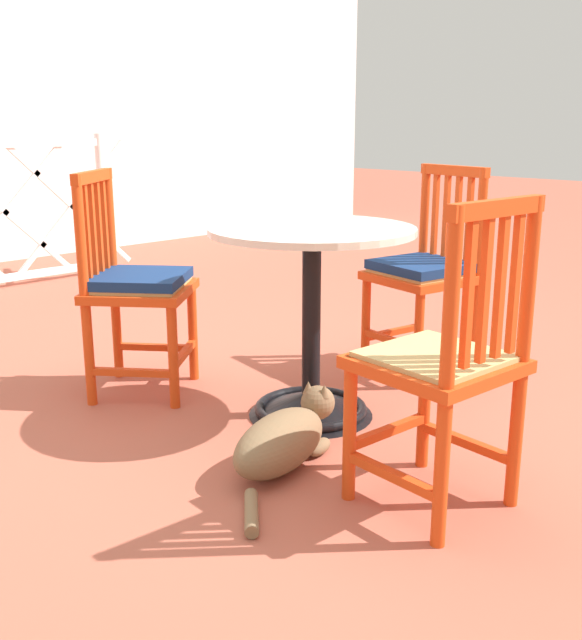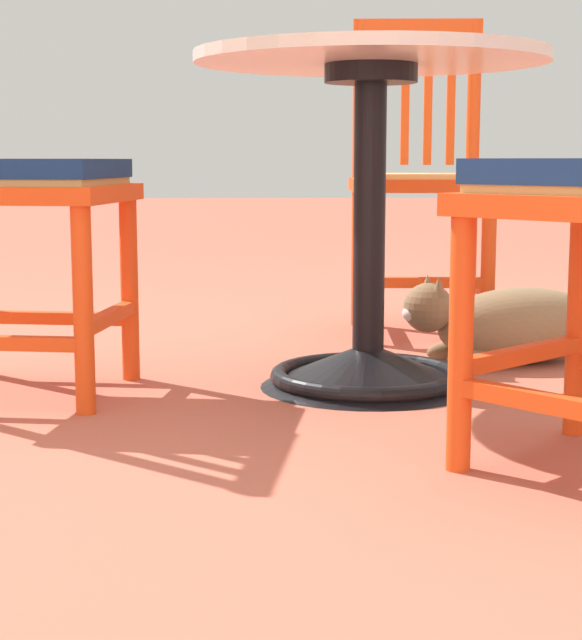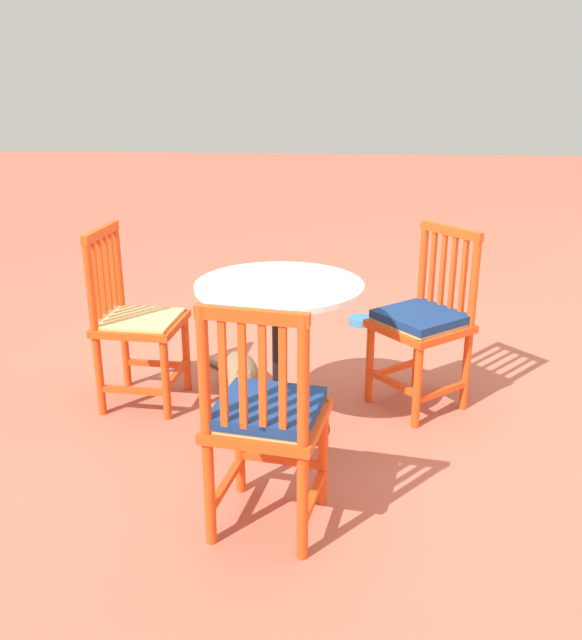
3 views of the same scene
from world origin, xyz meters
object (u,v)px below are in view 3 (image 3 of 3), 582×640
at_px(cafe_table, 280,374).
at_px(orange_chair_facing_out, 423,323).
at_px(tabby_cat, 240,376).
at_px(orange_chair_at_corner, 266,419).
at_px(orange_chair_by_planter, 136,323).
at_px(pet_water_bowl, 361,321).

distance_m(cafe_table, orange_chair_facing_out, 0.77).
xyz_separation_m(orange_chair_facing_out, tabby_cat, (-0.05, -0.94, -0.35)).
relative_size(cafe_table, orange_chair_at_corner, 0.83).
height_order(orange_chair_facing_out, orange_chair_by_planter, same).
bearing_deg(cafe_table, orange_chair_facing_out, 115.05).
height_order(orange_chair_facing_out, pet_water_bowl, orange_chair_facing_out).
relative_size(orange_chair_facing_out, pet_water_bowl, 5.36).
distance_m(orange_chair_by_planter, tabby_cat, 0.62).
bearing_deg(orange_chair_facing_out, pet_water_bowl, -166.88).
bearing_deg(cafe_table, orange_chair_by_planter, -107.80).
distance_m(orange_chair_facing_out, tabby_cat, 1.00).
relative_size(cafe_table, tabby_cat, 1.13).
bearing_deg(orange_chair_by_planter, orange_chair_at_corner, 37.91).
bearing_deg(tabby_cat, orange_chair_by_planter, -74.97).
distance_m(cafe_table, pet_water_bowl, 1.58).
xyz_separation_m(orange_chair_by_planter, tabby_cat, (-0.13, 0.50, -0.34)).
height_order(cafe_table, tabby_cat, cafe_table).
height_order(orange_chair_by_planter, pet_water_bowl, orange_chair_by_planter).
height_order(cafe_table, pet_water_bowl, cafe_table).
bearing_deg(orange_chair_by_planter, cafe_table, 72.20).
bearing_deg(pet_water_bowl, orange_chair_at_corner, -9.75).
relative_size(orange_chair_at_corner, orange_chair_by_planter, 1.00).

